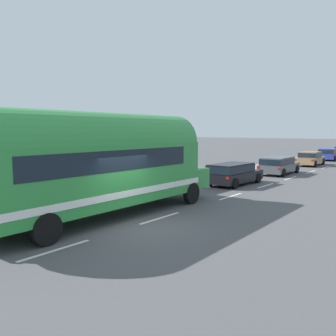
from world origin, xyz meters
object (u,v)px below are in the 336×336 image
car_lead (233,172)px  car_third (310,158)px  painted_bus (94,161)px  car_second (278,164)px  car_fourth (329,154)px

car_lead → car_third: bearing=89.7°
painted_bus → car_second: painted_bus is taller
car_lead → car_fourth: size_ratio=1.06×
car_lead → car_second: size_ratio=0.97×
car_lead → car_second: 7.17m
car_second → car_fourth: bearing=91.0°
car_lead → painted_bus: bearing=-89.8°
car_third → car_second: bearing=-88.9°
car_second → car_third: same height
car_lead → car_fourth: same height
painted_bus → car_third: (0.02, 27.54, -1.56)m
painted_bus → car_second: bearing=89.4°
car_lead → car_fourth: bearing=90.1°
car_second → car_third: (-0.18, 9.02, -0.05)m
painted_bus → car_third: painted_bus is taller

